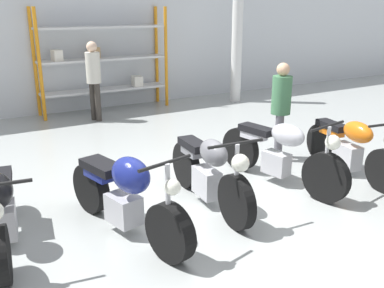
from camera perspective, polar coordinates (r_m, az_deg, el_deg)
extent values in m
plane|color=#9EA3A0|center=(5.72, 2.04, -7.75)|extent=(30.00, 30.00, 0.00)
cube|color=silver|center=(10.86, -15.87, 13.65)|extent=(30.00, 0.08, 3.60)
cylinder|color=orange|center=(10.09, -19.65, 9.81)|extent=(0.08, 0.08, 2.48)
cylinder|color=orange|center=(11.09, -3.48, 11.44)|extent=(0.08, 0.08, 2.48)
cylinder|color=orange|center=(10.63, -20.24, 10.11)|extent=(0.08, 0.08, 2.48)
cylinder|color=orange|center=(11.58, -4.74, 11.68)|extent=(0.08, 0.08, 2.48)
cube|color=silver|center=(10.85, -11.46, 7.14)|extent=(3.11, 0.55, 0.05)
cube|color=silver|center=(10.74, -11.71, 11.03)|extent=(3.11, 0.55, 0.05)
cube|color=silver|center=(10.69, -11.96, 14.98)|extent=(3.11, 0.55, 0.05)
cube|color=tan|center=(10.77, -12.88, 11.79)|extent=(0.22, 0.26, 0.25)
cube|color=silver|center=(11.05, -7.32, 8.33)|extent=(0.24, 0.30, 0.25)
cube|color=silver|center=(10.40, -17.59, 11.19)|extent=(0.22, 0.31, 0.25)
cylinder|color=silver|center=(11.63, 6.04, 14.44)|extent=(0.28, 0.28, 3.60)
cylinder|color=black|center=(4.44, -24.16, -13.40)|extent=(0.23, 0.59, 0.57)
cylinder|color=black|center=(5.74, -23.75, -6.12)|extent=(0.23, 0.59, 0.57)
cube|color=#ADADB2|center=(5.14, -23.88, -9.34)|extent=(0.33, 0.46, 0.35)
cube|color=black|center=(5.42, -24.14, -4.73)|extent=(0.27, 0.39, 0.12)
cylinder|color=black|center=(4.38, -2.96, -11.71)|extent=(0.29, 0.65, 0.63)
cylinder|color=black|center=(5.51, -13.31, -5.72)|extent=(0.29, 0.65, 0.63)
cube|color=#ADADB2|center=(4.97, -9.09, -8.54)|extent=(0.36, 0.45, 0.33)
ellipsoid|color=navy|center=(4.65, -8.17, -4.13)|extent=(0.45, 0.60, 0.40)
cube|color=black|center=(5.14, -11.95, -2.91)|extent=(0.40, 0.64, 0.10)
cube|color=navy|center=(5.19, -12.04, -3.76)|extent=(0.32, 0.46, 0.12)
cylinder|color=#ADADB2|center=(4.23, -3.22, -7.30)|extent=(0.06, 0.06, 0.73)
sphere|color=silver|center=(4.12, -2.62, -5.77)|extent=(0.16, 0.16, 0.16)
cylinder|color=black|center=(4.11, -3.58, -2.56)|extent=(0.63, 0.18, 0.04)
cylinder|color=black|center=(4.99, 5.94, -7.67)|extent=(0.17, 0.67, 0.66)
cylinder|color=black|center=(6.08, -0.82, -2.78)|extent=(0.17, 0.67, 0.66)
cube|color=#ADADB2|center=(5.58, 1.96, -5.13)|extent=(0.25, 0.45, 0.36)
ellipsoid|color=slate|center=(5.27, 2.89, -1.17)|extent=(0.31, 0.54, 0.33)
cube|color=black|center=(5.75, 0.22, -0.03)|extent=(0.26, 0.56, 0.10)
cube|color=slate|center=(5.79, 0.18, -0.85)|extent=(0.22, 0.39, 0.12)
cylinder|color=#ADADB2|center=(4.87, 5.94, -3.91)|extent=(0.05, 0.05, 0.69)
sphere|color=silver|center=(4.76, 6.44, -2.55)|extent=(0.21, 0.21, 0.21)
cylinder|color=black|center=(4.78, 5.88, 0.05)|extent=(0.71, 0.08, 0.04)
cylinder|color=black|center=(5.88, 17.39, -4.28)|extent=(0.24, 0.69, 0.68)
cylinder|color=black|center=(6.77, 6.44, -0.64)|extent=(0.24, 0.69, 0.68)
cube|color=#ADADB2|center=(6.33, 11.15, -2.52)|extent=(0.28, 0.42, 0.33)
ellipsoid|color=#B7B7BF|center=(6.09, 12.65, 1.18)|extent=(0.35, 0.58, 0.31)
cube|color=black|center=(6.45, 8.61, 1.92)|extent=(0.31, 0.60, 0.10)
cube|color=#B7B7BF|center=(6.51, 8.25, 1.25)|extent=(0.25, 0.42, 0.12)
cylinder|color=#ADADB2|center=(5.78, 17.54, -1.06)|extent=(0.06, 0.06, 0.69)
sphere|color=silver|center=(5.70, 18.27, 0.20)|extent=(0.20, 0.20, 0.20)
cylinder|color=black|center=(5.69, 17.61, 2.28)|extent=(0.71, 0.16, 0.04)
cylinder|color=black|center=(6.51, 24.24, -3.24)|extent=(0.22, 0.62, 0.61)
cylinder|color=black|center=(7.48, 16.80, 0.23)|extent=(0.22, 0.62, 0.61)
cube|color=#ADADB2|center=(7.02, 19.96, -1.50)|extent=(0.30, 0.47, 0.37)
ellipsoid|color=orange|center=(6.78, 21.27, 1.49)|extent=(0.35, 0.59, 0.31)
cube|color=black|center=(7.21, 18.15, 2.38)|extent=(0.30, 0.60, 0.10)
cube|color=orange|center=(7.23, 18.15, 1.66)|extent=(0.24, 0.43, 0.12)
cylinder|color=#595960|center=(7.41, 11.55, 1.19)|extent=(0.13, 0.13, 0.79)
cylinder|color=#595960|center=(7.24, 11.46, 0.79)|extent=(0.13, 0.13, 0.79)
cylinder|color=#3F724C|center=(7.16, 11.85, 6.40)|extent=(0.45, 0.45, 0.62)
sphere|color=tan|center=(7.09, 12.07, 9.71)|extent=(0.21, 0.21, 0.21)
cylinder|color=#38332D|center=(9.99, -13.05, 5.57)|extent=(0.13, 0.13, 0.85)
cylinder|color=#38332D|center=(9.85, -12.43, 5.44)|extent=(0.13, 0.13, 0.85)
cylinder|color=beige|center=(9.79, -13.05, 9.88)|extent=(0.40, 0.40, 0.68)
sphere|color=beige|center=(9.74, -13.24, 12.52)|extent=(0.23, 0.23, 0.23)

